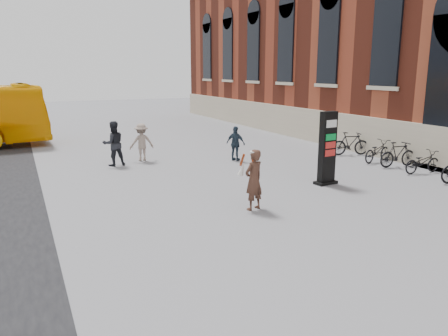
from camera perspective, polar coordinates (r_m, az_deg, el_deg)
name	(u,v)px	position (r m, az deg, el deg)	size (l,w,h in m)	color
ground	(234,207)	(12.87, 1.31, -5.13)	(100.00, 100.00, 0.00)	#9E9EA3
info_pylon	(327,148)	(15.62, 13.35, 2.52)	(0.86, 0.50, 2.56)	black
woman	(253,179)	(12.45, 3.87, -1.45)	(0.80, 0.76, 1.76)	#3E261B
pedestrian_a	(114,144)	(18.85, -14.23, 3.11)	(0.91, 0.71, 1.87)	black
pedestrian_b	(142,142)	(19.63, -10.72, 3.32)	(1.07, 0.62, 1.66)	gray
pedestrian_c	(236,143)	(19.35, 1.54, 3.22)	(0.90, 0.37, 1.54)	#273746
bike_4	(423,162)	(18.67, 24.51, 0.73)	(0.59, 1.70, 0.89)	black
bike_5	(398,154)	(19.45, 21.77, 1.67)	(0.50, 1.77, 1.06)	black
bike_6	(377,151)	(20.26, 19.37, 2.09)	(0.63, 1.81, 0.95)	black
bike_7	(350,144)	(21.48, 16.18, 3.08)	(0.52, 1.83, 1.10)	black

